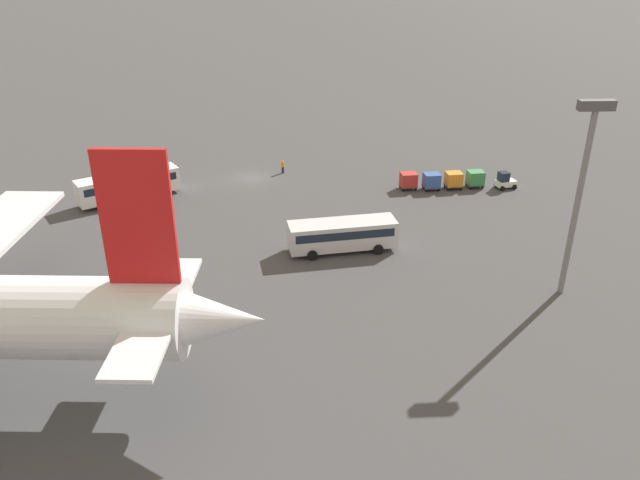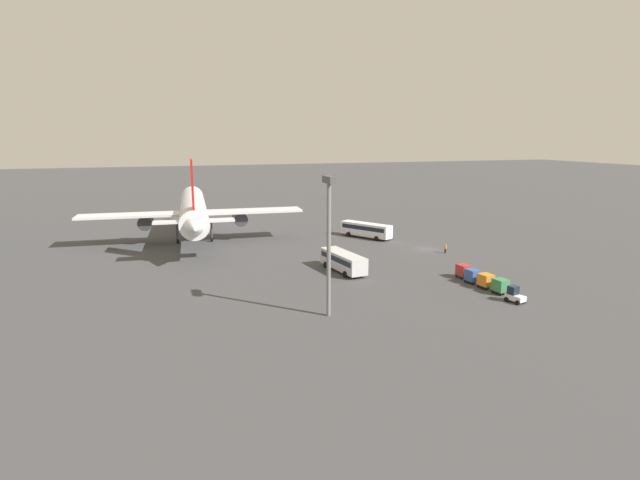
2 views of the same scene
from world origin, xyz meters
name	(u,v)px [view 2 (image 2 of 2)]	position (x,y,z in m)	size (l,w,h in m)	color
ground_plane	(426,249)	(0.00, 0.00, 0.00)	(600.00, 600.00, 0.00)	#424244
airplane	(193,209)	(22.14, 41.25, 6.58)	(51.24, 44.08, 17.50)	silver
shuttle_bus_near	(366,229)	(13.88, 6.41, 1.88)	(11.36, 8.27, 3.13)	white
shuttle_bus_far	(343,260)	(-9.81, 20.86, 1.83)	(10.76, 4.30, 3.03)	silver
baggage_tug	(515,295)	(-31.02, 5.21, 0.94)	(2.64, 2.13, 2.10)	white
worker_person	(445,248)	(-3.97, -1.70, 0.87)	(0.38, 0.38, 1.74)	#1E1E2D
cargo_cart_green	(500,285)	(-27.49, 4.66, 1.19)	(2.15, 1.86, 2.06)	#38383D
cargo_cart_orange	(486,280)	(-24.73, 4.99, 1.19)	(2.15, 1.86, 2.06)	#38383D
cargo_cart_blue	(473,275)	(-21.97, 5.24, 1.19)	(2.15, 1.86, 2.06)	#38383D
cargo_cart_red	(463,270)	(-19.21, 4.89, 1.19)	(2.15, 1.86, 2.06)	#38383D
light_pole	(329,231)	(-28.02, 29.84, 10.32)	(2.80, 0.70, 16.71)	slate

